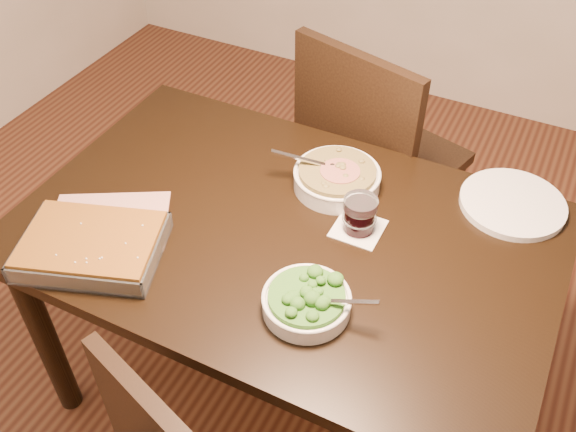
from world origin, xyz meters
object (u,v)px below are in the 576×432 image
(baking_dish, at_px, (92,246))
(chair_far, at_px, (372,155))
(broccoli_bowl, at_px, (307,301))
(table, at_px, (285,254))
(stew_bowl, at_px, (337,177))
(wine_tumbler, at_px, (360,214))
(dinner_plate, at_px, (513,204))

(baking_dish, distance_m, chair_far, 1.05)
(broccoli_bowl, height_order, baking_dish, broccoli_bowl)
(broccoli_bowl, bearing_deg, baking_dish, -171.77)
(broccoli_bowl, xyz_separation_m, chair_far, (-0.15, 0.86, -0.22))
(table, distance_m, stew_bowl, 0.26)
(stew_bowl, height_order, wine_tumbler, wine_tumbler)
(stew_bowl, height_order, broccoli_bowl, stew_bowl)
(broccoli_bowl, distance_m, baking_dish, 0.56)
(wine_tumbler, bearing_deg, baking_dish, -145.76)
(wine_tumbler, bearing_deg, dinner_plate, 38.30)
(baking_dish, bearing_deg, table, 18.34)
(stew_bowl, relative_size, wine_tumbler, 2.67)
(stew_bowl, distance_m, chair_far, 0.48)
(dinner_plate, bearing_deg, baking_dish, -144.17)
(chair_far, bearing_deg, broccoli_bowl, 115.73)
(stew_bowl, relative_size, baking_dish, 0.65)
(dinner_plate, bearing_deg, table, -145.17)
(baking_dish, height_order, wine_tumbler, wine_tumbler)
(broccoli_bowl, xyz_separation_m, wine_tumbler, (0.01, 0.30, 0.03))
(wine_tumbler, xyz_separation_m, dinner_plate, (0.34, 0.27, -0.05))
(broccoli_bowl, height_order, chair_far, chair_far)
(baking_dish, xyz_separation_m, wine_tumbler, (0.56, 0.38, 0.02))
(baking_dish, xyz_separation_m, dinner_plate, (0.91, 0.65, -0.02))
(table, relative_size, broccoli_bowl, 5.94)
(broccoli_bowl, relative_size, baking_dish, 0.58)
(stew_bowl, relative_size, dinner_plate, 0.92)
(dinner_plate, distance_m, chair_far, 0.61)
(table, relative_size, wine_tumbler, 14.26)
(wine_tumbler, relative_size, dinner_plate, 0.35)
(table, xyz_separation_m, chair_far, (0.01, 0.64, -0.10))
(wine_tumbler, bearing_deg, stew_bowl, 132.05)
(stew_bowl, relative_size, broccoli_bowl, 1.11)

